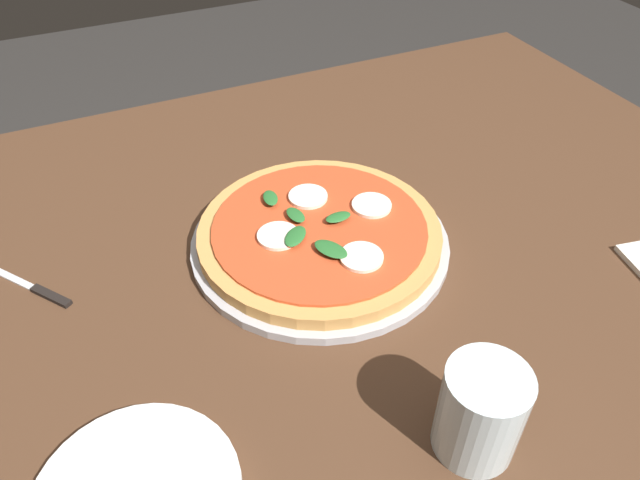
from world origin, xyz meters
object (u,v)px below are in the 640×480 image
Objects in this scene: pizza at (320,232)px; dining_table at (294,322)px; serving_tray at (320,242)px; knife at (32,287)px; glass_cup at (480,412)px.

dining_table is at bearing -144.55° from pizza.
pizza reaches higher than dining_table.
dining_table is 4.65× the size of pizza.
pizza is (0.00, 0.00, 0.02)m from serving_tray.
knife is (-0.30, 0.12, 0.09)m from dining_table.
glass_cup is at bearing -47.08° from knife.
serving_tray is (0.06, 0.04, 0.09)m from dining_table.
pizza is 3.12× the size of glass_cup.
serving_tray is at bearing -90.05° from pizza.
knife is 0.55m from glass_cup.
pizza is (0.06, 0.04, 0.11)m from dining_table.
serving_tray is at bearing 92.48° from glass_cup.
knife is at bearing 158.94° from dining_table.
glass_cup is at bearing -75.83° from dining_table.
serving_tray is 0.02m from pizza.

